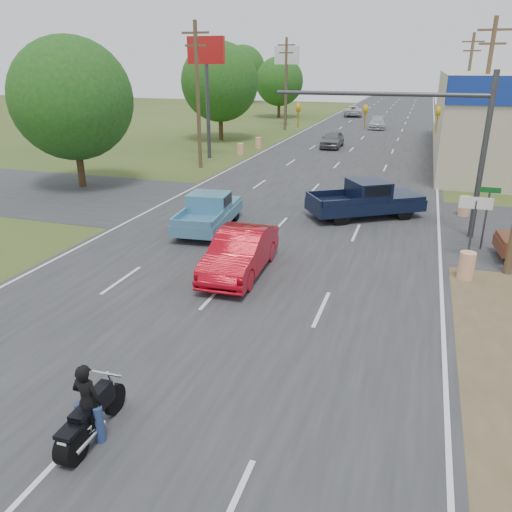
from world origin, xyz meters
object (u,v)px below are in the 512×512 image
(rider, at_px, (88,406))
(distant_car_silver, at_px, (378,123))
(distant_car_white, at_px, (353,111))
(blue_pickup, at_px, (210,211))
(motorcycle, at_px, (88,421))
(distant_car_grey, at_px, (332,139))
(red_convertible, at_px, (240,253))
(navy_pickup, at_px, (368,199))

(rider, xyz_separation_m, distant_car_silver, (0.36, 56.01, -0.15))
(distant_car_white, bearing_deg, blue_pickup, 82.59)
(motorcycle, relative_size, distant_car_grey, 0.51)
(red_convertible, distance_m, distant_car_white, 61.45)
(blue_pickup, bearing_deg, navy_pickup, 25.92)
(distant_car_silver, bearing_deg, navy_pickup, -88.67)
(blue_pickup, height_order, navy_pickup, navy_pickup)
(distant_car_silver, bearing_deg, rider, -93.71)
(navy_pickup, bearing_deg, rider, -44.24)
(navy_pickup, distance_m, distant_car_white, 53.10)
(motorcycle, distance_m, distant_car_silver, 56.07)
(navy_pickup, bearing_deg, red_convertible, -55.35)
(navy_pickup, bearing_deg, distant_car_silver, 151.38)
(blue_pickup, relative_size, distant_car_silver, 1.10)
(distant_car_grey, bearing_deg, navy_pickup, -76.07)
(red_convertible, bearing_deg, motorcycle, -91.49)
(red_convertible, relative_size, distant_car_silver, 1.03)
(rider, bearing_deg, blue_pickup, -78.02)
(rider, distance_m, blue_pickup, 14.17)
(blue_pickup, height_order, distant_car_grey, blue_pickup)
(distant_car_grey, relative_size, distant_car_silver, 0.93)
(distant_car_white, bearing_deg, distant_car_silver, 100.18)
(blue_pickup, bearing_deg, red_convertible, -61.22)
(red_convertible, relative_size, rider, 2.91)
(red_convertible, distance_m, rider, 9.13)
(motorcycle, height_order, distant_car_white, distant_car_white)
(rider, bearing_deg, red_convertible, -90.82)
(distant_car_white, bearing_deg, navy_pickup, 90.00)
(rider, xyz_separation_m, navy_pickup, (3.47, 17.94, 0.10))
(rider, height_order, blue_pickup, blue_pickup)
(rider, relative_size, distant_car_white, 0.31)
(navy_pickup, distance_m, distant_car_grey, 22.48)
(blue_pickup, xyz_separation_m, navy_pickup, (6.76, 4.15, 0.09))
(rider, bearing_deg, distant_car_grey, -88.30)
(motorcycle, bearing_deg, distant_car_silver, 88.21)
(navy_pickup, distance_m, distant_car_silver, 38.20)
(motorcycle, relative_size, navy_pickup, 0.38)
(red_convertible, xyz_separation_m, blue_pickup, (-3.19, 4.65, 0.04))
(red_convertible, height_order, distant_car_white, red_convertible)
(navy_pickup, height_order, distant_car_silver, navy_pickup)
(red_convertible, relative_size, distant_car_white, 0.90)
(motorcycle, distance_m, blue_pickup, 14.23)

